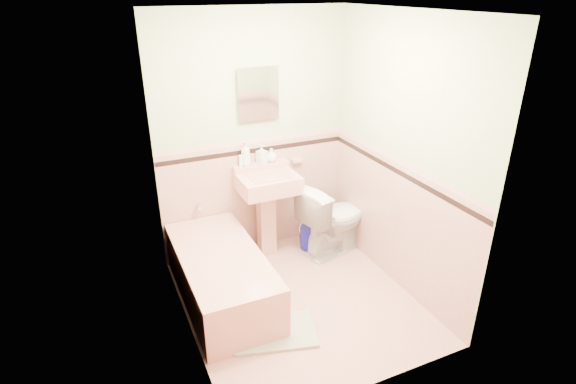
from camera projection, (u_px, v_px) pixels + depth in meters
name	position (u px, v px, depth m)	size (l,w,h in m)	color
floor	(299.00, 300.00, 4.23)	(2.20, 2.20, 0.00)	#D69B8C
ceiling	(303.00, 10.00, 3.20)	(2.20, 2.20, 0.00)	white
wall_back	(253.00, 138.00, 4.63)	(2.50, 2.50, 0.00)	beige
wall_front	(379.00, 238.00, 2.80)	(2.50, 2.50, 0.00)	beige
wall_left	(178.00, 197.00, 3.34)	(2.50, 2.50, 0.00)	beige
wall_right	(401.00, 158.00, 4.09)	(2.50, 2.50, 0.00)	beige
wainscot_back	(256.00, 197.00, 4.89)	(2.00, 2.00, 0.00)	#D9A091
wainscot_front	(370.00, 321.00, 3.08)	(2.00, 2.00, 0.00)	#D9A091
wainscot_left	(187.00, 271.00, 3.62)	(2.20, 2.20, 0.00)	#D9A091
wainscot_right	(393.00, 222.00, 4.36)	(2.20, 2.20, 0.00)	#D9A091
accent_back	(254.00, 151.00, 4.67)	(2.00, 2.00, 0.00)	black
accent_front	(375.00, 254.00, 2.87)	(2.00, 2.00, 0.00)	black
accent_left	(182.00, 212.00, 3.40)	(2.20, 2.20, 0.00)	black
accent_right	(398.00, 172.00, 4.14)	(2.20, 2.20, 0.00)	black
cap_back	(254.00, 141.00, 4.63)	(2.00, 2.00, 0.00)	#D69B91
cap_front	(377.00, 241.00, 2.83)	(2.00, 2.00, 0.00)	#D69B91
cap_left	(180.00, 200.00, 3.36)	(2.20, 2.20, 0.00)	#D69B91
cap_right	(399.00, 162.00, 4.10)	(2.20, 2.20, 0.00)	#D69B91
bathtub	(222.00, 278.00, 4.18)	(0.70, 1.50, 0.45)	tan
tub_faucet	(198.00, 206.00, 4.61)	(0.04, 0.04, 0.12)	silver
sink	(268.00, 216.00, 4.77)	(0.59, 0.48, 0.93)	tan
sink_faucet	(262.00, 168.00, 4.69)	(0.02, 0.02, 0.10)	silver
medicine_cabinet	(258.00, 94.00, 4.44)	(0.38, 0.04, 0.47)	white
soap_dish	(297.00, 160.00, 4.90)	(0.11, 0.06, 0.04)	tan
soap_bottle_left	(245.00, 154.00, 4.59)	(0.10, 0.10, 0.26)	#B2B2B2
soap_bottle_mid	(262.00, 154.00, 4.67)	(0.09, 0.09, 0.20)	#B2B2B2
soap_bottle_right	(271.00, 155.00, 4.72)	(0.11, 0.11, 0.14)	#B2B2B2
tube	(241.00, 161.00, 4.60)	(0.04, 0.04, 0.12)	white
toilet	(334.00, 218.00, 4.87)	(0.44, 0.77, 0.79)	white
bucket	(310.00, 237.00, 5.04)	(0.25, 0.25, 0.25)	#1315A5
bath_mat	(274.00, 332.00, 3.83)	(0.68, 0.45, 0.03)	gray
shoe	(268.00, 331.00, 3.78)	(0.16, 0.07, 0.06)	#BF1E59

